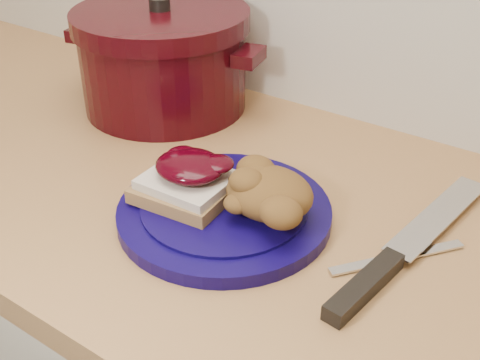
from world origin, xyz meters
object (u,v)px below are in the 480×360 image
Objects in this scene: plate at (224,212)px; pepper_grinder at (122,55)px; dutch_oven at (163,59)px; butter_knife at (398,257)px; chef_knife at (387,265)px.

plate is 0.44m from pepper_grinder.
plate is 0.77× the size of dutch_oven.
dutch_oven reaches higher than pepper_grinder.
dutch_oven is at bearing 142.68° from plate.
pepper_grinder is at bearing -178.83° from dutch_oven.
dutch_oven is 0.10m from pepper_grinder.
butter_knife is 0.49× the size of dutch_oven.
pepper_grinder reaches higher than plate.
dutch_oven is at bearing 108.64° from butter_knife.
butter_knife is at bearing -15.67° from pepper_grinder.
dutch_oven reaches higher than butter_knife.
plate is 0.21m from chef_knife.
pepper_grinder is at bearing 150.57° from plate.
plate is at bearing -37.32° from dutch_oven.
plate is at bearing -29.43° from pepper_grinder.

